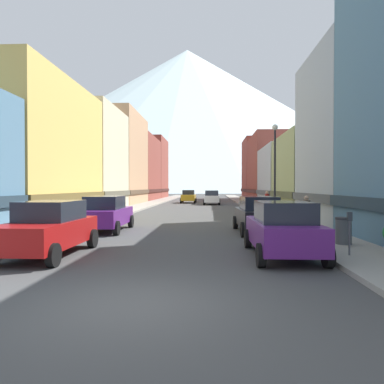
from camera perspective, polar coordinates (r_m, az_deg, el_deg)
name	(u,v)px	position (r m, az deg, el deg)	size (l,w,h in m)	color
ground_plane	(132,304)	(7.40, -9.31, -16.92)	(400.00, 400.00, 0.00)	#424242
sidewalk_left	(144,205)	(42.65, -7.51, -2.09)	(2.50, 100.00, 0.15)	gray
sidewalk_right	(253,206)	(42.20, 9.44, -2.13)	(2.50, 100.00, 0.15)	gray
storefront_left_1	(16,153)	(27.11, -25.71, 5.44)	(8.20, 12.38, 9.25)	#D8B259
storefront_left_2	(73,161)	(37.45, -18.13, 4.64)	(9.18, 9.48, 9.85)	beige
storefront_left_3	(104,161)	(47.97, -13.62, 4.77)	(9.60, 12.06, 11.48)	tan
storefront_left_4	(130,170)	(60.29, -9.64, 3.42)	(8.58, 13.54, 10.30)	brown
storefront_left_5	(141,169)	(72.80, -7.92, 3.52)	(9.77, 11.32, 11.69)	brown
storefront_right_1	(368,141)	(24.40, 25.75, 7.16)	(7.05, 8.21, 10.29)	#99A5B2
storefront_right_2	(335,175)	(33.44, 21.45, 2.43)	(9.48, 9.88, 6.68)	#8C9966
storefront_right_3	(297,178)	(43.53, 16.03, 2.16)	(7.96, 10.67, 6.82)	#99A5B2
storefront_right_4	(285,170)	(55.95, 14.29, 3.33)	(10.21, 13.60, 9.74)	brown
storefront_right_5	(270,170)	(67.89, 12.00, 3.36)	(9.55, 10.07, 10.85)	brown
car_left_0	(49,228)	(12.89, -21.44, -5.25)	(2.10, 4.42, 1.78)	#9E1111
car_left_1	(106,213)	(18.99, -13.27, -3.27)	(2.13, 4.43, 1.78)	#591E72
car_right_0	(283,229)	(12.11, 13.96, -5.60)	(2.10, 4.42, 1.78)	#591E72
car_right_1	(258,214)	(18.11, 10.28, -3.46)	(2.22, 4.47, 1.78)	black
car_driving_0	(212,197)	(45.86, 3.10, -0.85)	(2.06, 4.40, 1.78)	silver
car_driving_1	(189,196)	(50.57, -0.54, -0.69)	(2.06, 4.40, 1.78)	#B28419
parking_meter_near	(350,227)	(12.23, 23.36, -5.05)	(0.14, 0.10, 1.33)	#595960
trash_bin_right	(343,231)	(14.53, 22.56, -5.59)	(0.59, 0.59, 0.98)	#4C5156
pedestrian_0	(267,202)	(31.61, 11.61, -1.53)	(0.36, 0.36, 1.73)	maroon
pedestrian_1	(267,203)	(31.73, 11.58, -1.68)	(0.36, 0.36, 1.56)	navy
pedestrian_2	(306,214)	(19.07, 17.41, -3.22)	(0.36, 0.36, 1.66)	brown
streetlamp_right	(275,158)	(22.63, 12.80, 5.21)	(0.36, 0.36, 5.86)	black
mountain_backdrop	(187,120)	(271.84, -0.77, 11.16)	(304.22, 304.22, 101.86)	silver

